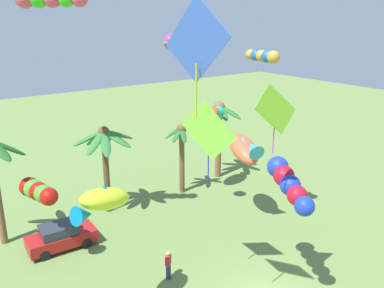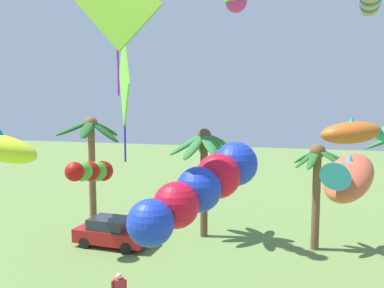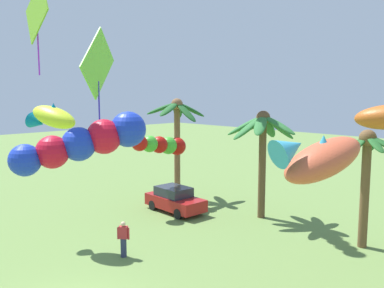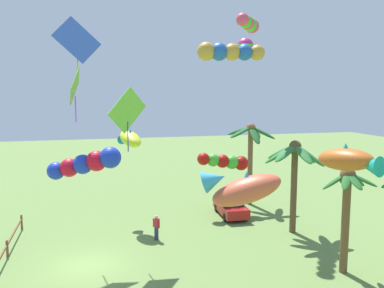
{
  "view_description": "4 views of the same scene",
  "coord_description": "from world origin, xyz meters",
  "px_view_note": "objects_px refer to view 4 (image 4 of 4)",
  "views": [
    {
      "loc": [
        -12.59,
        -11.24,
        13.12
      ],
      "look_at": [
        -0.75,
        5.0,
        6.77
      ],
      "focal_mm": 38.16,
      "sensor_mm": 36.0,
      "label": 1
    },
    {
      "loc": [
        3.19,
        -7.76,
        7.5
      ],
      "look_at": [
        -0.6,
        5.64,
        6.07
      ],
      "focal_mm": 36.5,
      "sensor_mm": 36.0,
      "label": 2
    },
    {
      "loc": [
        11.51,
        -5.78,
        7.18
      ],
      "look_at": [
        -0.66,
        6.22,
        5.01
      ],
      "focal_mm": 38.41,
      "sensor_mm": 36.0,
      "label": 3
    },
    {
      "loc": [
        20.79,
        0.47,
        9.17
      ],
      "look_at": [
        -0.94,
        6.0,
        6.27
      ],
      "focal_mm": 36.9,
      "sensor_mm": 36.0,
      "label": 4
    }
  ],
  "objects_px": {
    "palm_tree_1": "(294,161)",
    "kite_ball_3": "(245,46)",
    "kite_fish_0": "(129,139)",
    "kite_tube_10": "(229,52)",
    "kite_diamond_9": "(127,111)",
    "kite_tube_1": "(86,163)",
    "spectator_0": "(156,227)",
    "palm_tree_2": "(250,143)",
    "kite_fish_5": "(348,160)",
    "kite_tube_4": "(225,161)",
    "kite_tube_8": "(248,23)",
    "parked_car_0": "(231,206)",
    "palm_tree_0": "(347,197)",
    "kite_diamond_6": "(77,41)",
    "kite_fish_7": "(242,188)",
    "kite_diamond_2": "(75,87)"
  },
  "relations": [
    {
      "from": "kite_fish_0",
      "to": "kite_tube_8",
      "type": "height_order",
      "value": "kite_tube_8"
    },
    {
      "from": "palm_tree_2",
      "to": "kite_diamond_6",
      "type": "xyz_separation_m",
      "value": [
        4.53,
        -13.21,
        7.14
      ]
    },
    {
      "from": "parked_car_0",
      "to": "kite_diamond_6",
      "type": "xyz_separation_m",
      "value": [
        1.95,
        -10.63,
        11.52
      ]
    },
    {
      "from": "kite_tube_4",
      "to": "kite_fish_5",
      "type": "relative_size",
      "value": 1.21
    },
    {
      "from": "spectator_0",
      "to": "kite_fish_0",
      "type": "height_order",
      "value": "kite_fish_0"
    },
    {
      "from": "palm_tree_1",
      "to": "kite_diamond_2",
      "type": "bearing_deg",
      "value": -83.42
    },
    {
      "from": "kite_fish_0",
      "to": "kite_diamond_6",
      "type": "bearing_deg",
      "value": -54.5
    },
    {
      "from": "palm_tree_1",
      "to": "kite_tube_10",
      "type": "distance_m",
      "value": 11.82
    },
    {
      "from": "palm_tree_1",
      "to": "kite_ball_3",
      "type": "height_order",
      "value": "kite_ball_3"
    },
    {
      "from": "palm_tree_1",
      "to": "kite_tube_8",
      "type": "relative_size",
      "value": 1.9
    },
    {
      "from": "kite_tube_4",
      "to": "kite_tube_10",
      "type": "height_order",
      "value": "kite_tube_10"
    },
    {
      "from": "kite_tube_8",
      "to": "palm_tree_0",
      "type": "bearing_deg",
      "value": 9.93
    },
    {
      "from": "kite_fish_0",
      "to": "kite_tube_10",
      "type": "distance_m",
      "value": 13.16
    },
    {
      "from": "spectator_0",
      "to": "kite_fish_7",
      "type": "bearing_deg",
      "value": 19.02
    },
    {
      "from": "kite_fish_0",
      "to": "kite_fish_7",
      "type": "bearing_deg",
      "value": 18.53
    },
    {
      "from": "kite_tube_1",
      "to": "kite_fish_0",
      "type": "bearing_deg",
      "value": 160.33
    },
    {
      "from": "kite_diamond_9",
      "to": "kite_ball_3",
      "type": "bearing_deg",
      "value": 70.97
    },
    {
      "from": "palm_tree_1",
      "to": "kite_tube_8",
      "type": "height_order",
      "value": "kite_tube_8"
    },
    {
      "from": "kite_ball_3",
      "to": "kite_tube_10",
      "type": "xyz_separation_m",
      "value": [
        4.72,
        -2.61,
        -0.84
      ]
    },
    {
      "from": "kite_tube_1",
      "to": "spectator_0",
      "type": "bearing_deg",
      "value": 135.22
    },
    {
      "from": "parked_car_0",
      "to": "kite_diamond_6",
      "type": "distance_m",
      "value": 15.79
    },
    {
      "from": "kite_tube_4",
      "to": "kite_tube_8",
      "type": "xyz_separation_m",
      "value": [
        1.95,
        0.9,
        9.96
      ]
    },
    {
      "from": "palm_tree_2",
      "to": "kite_tube_10",
      "type": "xyz_separation_m",
      "value": [
        14.09,
        -6.96,
        5.71
      ]
    },
    {
      "from": "kite_ball_3",
      "to": "kite_tube_10",
      "type": "distance_m",
      "value": 5.46
    },
    {
      "from": "kite_ball_3",
      "to": "kite_tube_4",
      "type": "distance_m",
      "value": 11.09
    },
    {
      "from": "kite_fish_0",
      "to": "kite_fish_5",
      "type": "bearing_deg",
      "value": 35.26
    },
    {
      "from": "parked_car_0",
      "to": "kite_tube_1",
      "type": "height_order",
      "value": "kite_tube_1"
    },
    {
      "from": "kite_fish_7",
      "to": "kite_tube_10",
      "type": "relative_size",
      "value": 1.4
    },
    {
      "from": "palm_tree_1",
      "to": "kite_ball_3",
      "type": "distance_m",
      "value": 8.62
    },
    {
      "from": "palm_tree_0",
      "to": "kite_diamond_2",
      "type": "bearing_deg",
      "value": -108.89
    },
    {
      "from": "kite_fish_5",
      "to": "parked_car_0",
      "type": "bearing_deg",
      "value": -173.96
    },
    {
      "from": "palm_tree_2",
      "to": "parked_car_0",
      "type": "relative_size",
      "value": 1.7
    },
    {
      "from": "palm_tree_1",
      "to": "palm_tree_2",
      "type": "xyz_separation_m",
      "value": [
        -6.87,
        -0.19,
        0.34
      ]
    },
    {
      "from": "palm_tree_0",
      "to": "kite_fish_7",
      "type": "distance_m",
      "value": 6.11
    },
    {
      "from": "palm_tree_2",
      "to": "kite_fish_5",
      "type": "xyz_separation_m",
      "value": [
        14.49,
        -1.32,
        1.05
      ]
    },
    {
      "from": "palm_tree_2",
      "to": "parked_car_0",
      "type": "bearing_deg",
      "value": -45.06
    },
    {
      "from": "palm_tree_1",
      "to": "kite_tube_10",
      "type": "xyz_separation_m",
      "value": [
        7.22,
        -7.15,
        6.06
      ]
    },
    {
      "from": "kite_tube_4",
      "to": "kite_fish_5",
      "type": "xyz_separation_m",
      "value": [
        12.93,
        1.39,
        2.19
      ]
    },
    {
      "from": "spectator_0",
      "to": "kite_diamond_9",
      "type": "distance_m",
      "value": 7.64
    },
    {
      "from": "kite_fish_0",
      "to": "kite_diamond_9",
      "type": "xyz_separation_m",
      "value": [
        5.0,
        -0.54,
        2.16
      ]
    },
    {
      "from": "kite_fish_5",
      "to": "kite_diamond_9",
      "type": "distance_m",
      "value": 11.88
    },
    {
      "from": "kite_ball_3",
      "to": "kite_diamond_9",
      "type": "distance_m",
      "value": 7.43
    },
    {
      "from": "palm_tree_0",
      "to": "kite_fish_0",
      "type": "xyz_separation_m",
      "value": [
        -10.69,
        -9.83,
        2.02
      ]
    },
    {
      "from": "palm_tree_0",
      "to": "kite_fish_0",
      "type": "relative_size",
      "value": 1.8
    },
    {
      "from": "parked_car_0",
      "to": "kite_tube_1",
      "type": "relative_size",
      "value": 1.11
    },
    {
      "from": "kite_fish_0",
      "to": "kite_fish_5",
      "type": "xyz_separation_m",
      "value": [
        12.25,
        8.67,
        0.18
      ]
    },
    {
      "from": "palm_tree_0",
      "to": "palm_tree_2",
      "type": "bearing_deg",
      "value": 179.29
    },
    {
      "from": "kite_tube_1",
      "to": "kite_tube_4",
      "type": "xyz_separation_m",
      "value": [
        -8.59,
        10.1,
        -1.79
      ]
    },
    {
      "from": "kite_diamond_6",
      "to": "kite_tube_8",
      "type": "height_order",
      "value": "kite_tube_8"
    },
    {
      "from": "kite_tube_4",
      "to": "kite_tube_8",
      "type": "height_order",
      "value": "kite_tube_8"
    }
  ]
}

